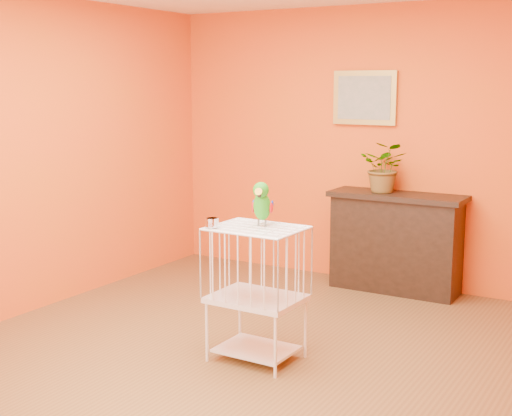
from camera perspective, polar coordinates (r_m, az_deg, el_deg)
The scene contains 8 objects.
ground at distance 5.15m, azimuth -1.34°, elevation -11.48°, with size 4.50×4.50×0.00m, color brown.
room_shell at distance 4.81m, azimuth -1.41°, elevation 6.38°, with size 4.50×4.50×4.50m.
console_cabinet at distance 6.62m, azimuth 11.10°, elevation -2.71°, with size 1.22×0.44×0.90m.
potted_plant at distance 6.59m, azimuth 10.36°, elevation 2.82°, with size 0.42×0.46×0.36m, color #26722D.
framed_picture at distance 6.78m, azimuth 8.67°, elevation 8.71°, with size 0.62×0.04×0.50m.
birdcage at distance 4.88m, azimuth 0.04°, elevation -6.72°, with size 0.61×0.47×0.93m.
feed_cup at distance 4.77m, azimuth -3.54°, elevation -1.17°, with size 0.09×0.09×0.06m, color silver.
parrot at distance 4.80m, azimuth 0.48°, elevation 0.39°, with size 0.16×0.28×0.31m.
Camera 1 is at (2.54, -4.07, 1.88)m, focal length 50.00 mm.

